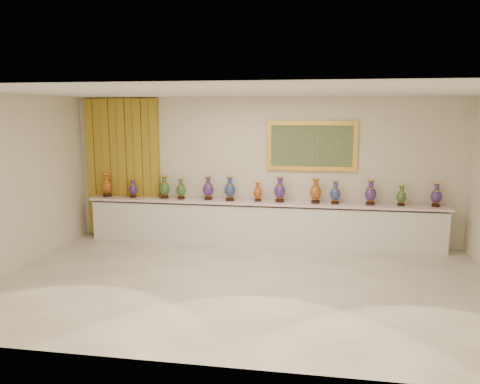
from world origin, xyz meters
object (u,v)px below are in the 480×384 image
object	(u,v)px
counter	(262,223)
vase_1	(133,189)
vase_2	(164,188)
vase_0	(107,186)

from	to	relation	value
counter	vase_1	xyz separation A→B (m)	(-2.76, -0.01, 0.64)
vase_2	vase_1	bearing A→B (deg)	-178.54
vase_0	vase_1	size ratio (longest dim) A/B	1.28
counter	vase_0	xyz separation A→B (m)	(-3.35, 0.01, 0.69)
vase_1	vase_2	bearing A→B (deg)	1.46
vase_0	vase_1	bearing A→B (deg)	-2.03
vase_0	vase_1	xyz separation A→B (m)	(0.60, -0.02, -0.05)
vase_0	vase_2	world-z (taller)	vase_0
counter	vase_1	distance (m)	2.83
vase_0	counter	bearing A→B (deg)	-0.20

